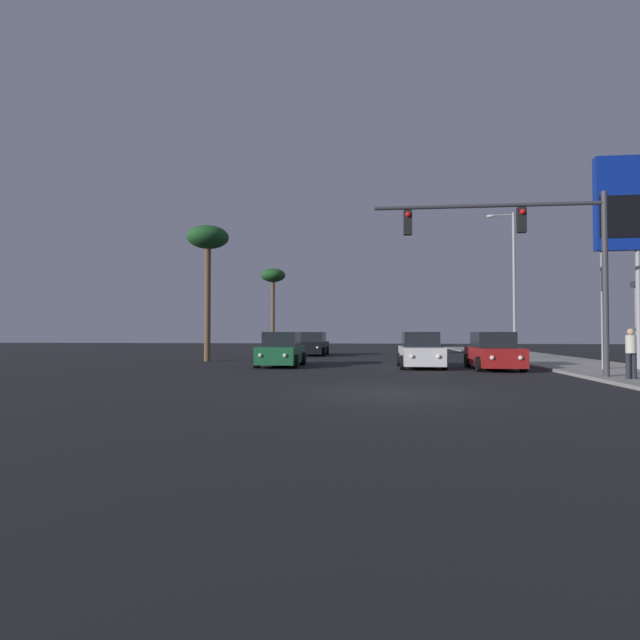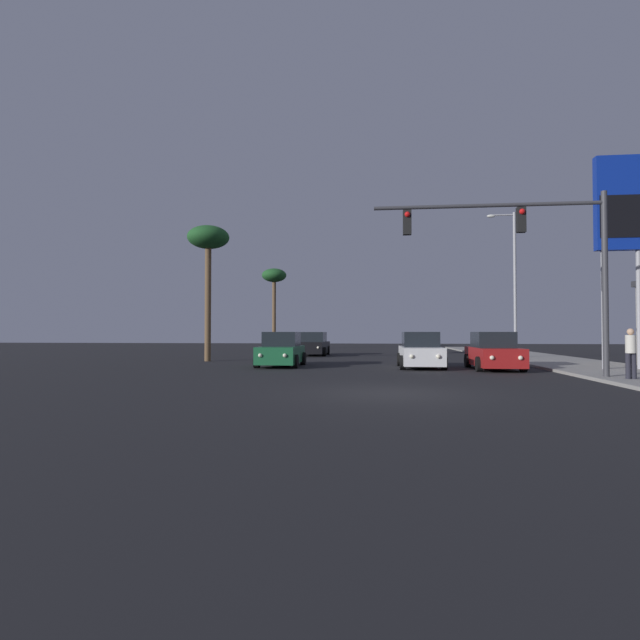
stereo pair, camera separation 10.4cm
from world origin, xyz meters
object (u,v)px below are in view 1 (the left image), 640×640
car_green (281,351)px  car_white (420,351)px  car_red (493,352)px  palm_tree_far (273,279)px  traffic_light_mast (535,245)px  car_black (313,345)px  pedestrian_on_sidewalk (631,351)px  street_lamp (512,277)px  gas_station_sign (620,215)px  palm_tree_near (208,244)px

car_green → car_white: size_ratio=1.00×
car_red → palm_tree_far: (-15.02, 24.80, 6.07)m
car_white → palm_tree_far: bearing=-64.1°
traffic_light_mast → palm_tree_far: palm_tree_far is taller
car_red → car_black: bearing=-52.6°
car_white → traffic_light_mast: (3.51, -5.43, 4.01)m
car_black → pedestrian_on_sidewalk: pedestrian_on_sidewalk is taller
car_red → street_lamp: street_lamp is taller
car_black → gas_station_sign: size_ratio=0.48×
traffic_light_mast → street_lamp: street_lamp is taller
car_black → car_green: bearing=91.2°
car_green → gas_station_sign: bearing=172.1°
car_red → gas_station_sign: size_ratio=0.48×
gas_station_sign → traffic_light_mast: bearing=-140.7°
car_green → gas_station_sign: (14.87, -1.88, 5.86)m
car_black → gas_station_sign: (14.66, -13.33, 5.86)m
car_green → street_lamp: 15.86m
car_black → street_lamp: bearing=166.6°
traffic_light_mast → palm_tree_near: palm_tree_near is taller
car_green → car_black: size_ratio=0.99×
car_red → traffic_light_mast: 6.16m
street_lamp → gas_station_sign: size_ratio=1.00×
car_black → palm_tree_far: 14.75m
car_green → palm_tree_far: palm_tree_far is taller
traffic_light_mast → car_red: bearing=94.4°
palm_tree_far → street_lamp: bearing=-41.0°
car_white → car_black: same height
car_green → palm_tree_near: 8.67m
car_green → pedestrian_on_sidewalk: (12.97, -6.52, 0.27)m
car_red → street_lamp: bearing=-110.2°
car_black → pedestrian_on_sidewalk: (12.77, -17.96, 0.27)m
car_black → palm_tree_far: palm_tree_far is taller
car_red → palm_tree_far: palm_tree_far is taller
gas_station_sign → palm_tree_near: (-19.87, 5.64, 0.15)m
car_red → car_white: bearing=-13.8°
car_black → palm_tree_near: (-5.21, -7.69, 6.01)m
car_green → palm_tree_near: palm_tree_near is taller
street_lamp → car_black: bearing=164.4°
gas_station_sign → pedestrian_on_sidewalk: bearing=-112.2°
gas_station_sign → car_black: bearing=137.7°
traffic_light_mast → gas_station_sign: bearing=39.3°
car_red → palm_tree_near: size_ratio=0.55×
car_red → car_green: bearing=-6.2°
traffic_light_mast → street_lamp: bearing=78.0°
car_green → palm_tree_far: size_ratio=0.55×
palm_tree_near → pedestrian_on_sidewalk: bearing=-29.7°
car_white → street_lamp: bearing=-128.6°
car_green → car_white: (6.68, -0.28, 0.00)m
car_red → street_lamp: 10.43m
street_lamp → pedestrian_on_sidewalk: bearing=-90.4°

